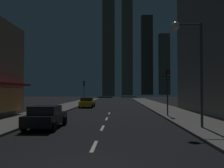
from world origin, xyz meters
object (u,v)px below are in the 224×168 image
fire_hydrant_far_left (52,110)px  traffic_light_far_left (84,87)px  street_lamp_right (188,48)px  traffic_light_near_right (168,82)px  car_parked_near (46,117)px  car_parked_far (87,102)px

fire_hydrant_far_left → traffic_light_far_left: size_ratio=0.16×
fire_hydrant_far_left → street_lamp_right: street_lamp_right is taller
traffic_light_far_left → street_lamp_right: size_ratio=0.64×
traffic_light_near_right → car_parked_near: bearing=-142.8°
car_parked_far → fire_hydrant_far_left: bearing=-102.5°
car_parked_far → street_lamp_right: (8.98, -20.09, 4.33)m
car_parked_near → car_parked_far: size_ratio=1.00×
car_parked_near → street_lamp_right: bearing=-1.0°
car_parked_far → traffic_light_near_right: (9.10, -13.04, 2.45)m
car_parked_near → traffic_light_near_right: size_ratio=1.01×
car_parked_near → fire_hydrant_far_left: car_parked_near is taller
traffic_light_far_left → street_lamp_right: bearing=-70.1°
car_parked_far → car_parked_near: bearing=-90.0°
traffic_light_near_right → fire_hydrant_far_left: bearing=166.8°
traffic_light_near_right → car_parked_far: bearing=124.9°
traffic_light_near_right → street_lamp_right: size_ratio=0.64×
fire_hydrant_far_left → street_lamp_right: 15.59m
fire_hydrant_far_left → traffic_light_near_right: traffic_light_near_right is taller
car_parked_far → traffic_light_far_left: (-1.90, 9.90, 2.45)m
car_parked_far → fire_hydrant_far_left: car_parked_far is taller
car_parked_far → traffic_light_far_left: 10.37m
fire_hydrant_far_left → traffic_light_near_right: (11.40, -2.66, 2.74)m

